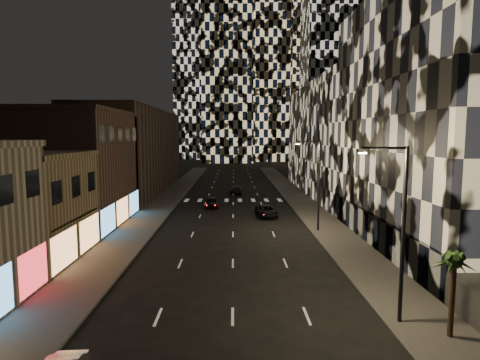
{
  "coord_description": "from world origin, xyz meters",
  "views": [
    {
      "loc": [
        0.07,
        -9.57,
        9.66
      ],
      "look_at": [
        0.6,
        23.42,
        6.0
      ],
      "focal_mm": 30.0,
      "sensor_mm": 36.0,
      "label": 1
    }
  ],
  "objects_px": {
    "streetlight_near": "(399,222)",
    "car_dark_midlane": "(212,202)",
    "car_dark_oncoming": "(236,190)",
    "car_dark_rightlane": "(266,211)",
    "palm_tree": "(454,267)",
    "streetlight_far": "(317,179)"
  },
  "relations": [
    {
      "from": "streetlight_near",
      "to": "car_dark_oncoming",
      "type": "bearing_deg",
      "value": 99.53
    },
    {
      "from": "streetlight_near",
      "to": "car_dark_oncoming",
      "type": "height_order",
      "value": "streetlight_near"
    },
    {
      "from": "streetlight_far",
      "to": "car_dark_oncoming",
      "type": "bearing_deg",
      "value": 106.33
    },
    {
      "from": "car_dark_rightlane",
      "to": "palm_tree",
      "type": "bearing_deg",
      "value": -84.17
    },
    {
      "from": "streetlight_near",
      "to": "streetlight_far",
      "type": "relative_size",
      "value": 1.0
    },
    {
      "from": "car_dark_oncoming",
      "to": "palm_tree",
      "type": "xyz_separation_m",
      "value": [
        9.88,
        -48.37,
        2.87
      ]
    },
    {
      "from": "streetlight_far",
      "to": "car_dark_oncoming",
      "type": "xyz_separation_m",
      "value": [
        -7.85,
        26.8,
        -4.68
      ]
    },
    {
      "from": "car_dark_midlane",
      "to": "streetlight_far",
      "type": "bearing_deg",
      "value": -53.84
    },
    {
      "from": "car_dark_midlane",
      "to": "car_dark_rightlane",
      "type": "xyz_separation_m",
      "value": [
        6.89,
        -6.29,
        -0.06
      ]
    },
    {
      "from": "streetlight_near",
      "to": "palm_tree",
      "type": "height_order",
      "value": "streetlight_near"
    },
    {
      "from": "streetlight_far",
      "to": "streetlight_near",
      "type": "bearing_deg",
      "value": -90.0
    },
    {
      "from": "streetlight_far",
      "to": "car_dark_rightlane",
      "type": "distance_m",
      "value": 9.97
    },
    {
      "from": "streetlight_near",
      "to": "car_dark_midlane",
      "type": "height_order",
      "value": "streetlight_near"
    },
    {
      "from": "car_dark_midlane",
      "to": "palm_tree",
      "type": "xyz_separation_m",
      "value": [
        13.27,
        -35.5,
        2.83
      ]
    },
    {
      "from": "streetlight_near",
      "to": "car_dark_rightlane",
      "type": "height_order",
      "value": "streetlight_near"
    },
    {
      "from": "car_dark_midlane",
      "to": "palm_tree",
      "type": "height_order",
      "value": "palm_tree"
    },
    {
      "from": "car_dark_midlane",
      "to": "car_dark_rightlane",
      "type": "relative_size",
      "value": 0.89
    },
    {
      "from": "car_dark_midlane",
      "to": "car_dark_oncoming",
      "type": "relative_size",
      "value": 0.91
    },
    {
      "from": "car_dark_midlane",
      "to": "car_dark_oncoming",
      "type": "xyz_separation_m",
      "value": [
        3.39,
        12.87,
        -0.04
      ]
    },
    {
      "from": "car_dark_midlane",
      "to": "palm_tree",
      "type": "bearing_deg",
      "value": -72.25
    },
    {
      "from": "car_dark_midlane",
      "to": "streetlight_near",
      "type": "bearing_deg",
      "value": -74.41
    },
    {
      "from": "car_dark_midlane",
      "to": "palm_tree",
      "type": "distance_m",
      "value": 38.01
    }
  ]
}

